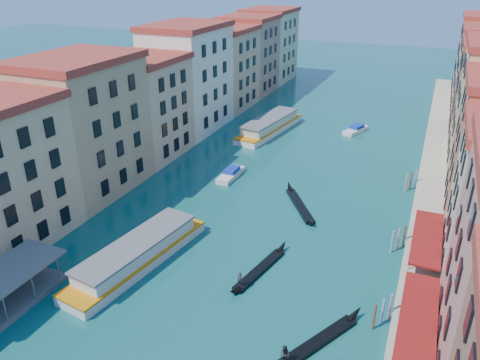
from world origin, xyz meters
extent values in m
cube|color=tan|center=(-26.00, 39.50, 9.50)|extent=(12.00, 17.00, 19.00)
cube|color=maroon|center=(-26.00, 39.50, 19.50)|extent=(12.80, 17.40, 1.00)
cube|color=tan|center=(-26.00, 55.00, 8.25)|extent=(12.00, 14.00, 16.50)
cube|color=maroon|center=(-26.00, 55.00, 17.00)|extent=(12.80, 14.40, 1.00)
cube|color=#F1E3C2|center=(-26.00, 71.00, 10.00)|extent=(12.00, 18.00, 20.00)
cube|color=maroon|center=(-26.00, 71.00, 20.50)|extent=(12.80, 18.40, 1.00)
cube|color=tan|center=(-26.00, 88.00, 8.75)|extent=(12.00, 16.00, 17.50)
cube|color=maroon|center=(-26.00, 88.00, 18.00)|extent=(12.80, 16.40, 1.00)
cube|color=#A9785F|center=(-26.00, 103.50, 9.25)|extent=(12.00, 15.00, 18.50)
cube|color=maroon|center=(-26.00, 103.50, 19.00)|extent=(12.80, 15.40, 1.00)
cube|color=#D1C08C|center=(-26.00, 119.50, 9.50)|extent=(12.00, 17.00, 19.00)
cube|color=maroon|center=(-26.00, 119.50, 19.50)|extent=(12.80, 17.40, 1.00)
cube|color=#ABA28A|center=(22.00, 65.00, 0.50)|extent=(4.00, 140.00, 1.00)
cube|color=maroon|center=(22.20, 23.50, 3.00)|extent=(3.20, 15.30, 0.25)
cylinder|color=slate|center=(20.80, 28.60, 1.50)|extent=(0.12, 0.12, 3.00)
cube|color=maroon|center=(22.20, 39.00, 3.00)|extent=(3.20, 12.60, 0.25)
cylinder|color=slate|center=(20.80, 34.80, 1.50)|extent=(0.12, 0.12, 3.00)
cylinder|color=slate|center=(20.80, 43.20, 1.50)|extent=(0.12, 0.12, 3.00)
cylinder|color=brown|center=(18.50, 25.00, 1.30)|extent=(0.24, 0.24, 3.20)
cylinder|color=brown|center=(19.10, 26.00, 1.30)|extent=(0.24, 0.24, 3.20)
cylinder|color=brown|center=(19.70, 27.00, 1.30)|extent=(0.24, 0.24, 3.20)
cylinder|color=brown|center=(18.50, 39.00, 1.30)|extent=(0.24, 0.24, 3.20)
cylinder|color=brown|center=(19.10, 40.00, 1.30)|extent=(0.24, 0.24, 3.20)
cylinder|color=brown|center=(19.70, 41.00, 1.30)|extent=(0.24, 0.24, 3.20)
cylinder|color=brown|center=(18.50, 57.00, 1.30)|extent=(0.24, 0.24, 3.20)
cylinder|color=brown|center=(19.10, 58.00, 1.30)|extent=(0.24, 0.24, 3.20)
cylinder|color=brown|center=(19.70, 59.00, 1.30)|extent=(0.24, 0.24, 3.20)
cylinder|color=brown|center=(-18.50, 16.00, 1.30)|extent=(0.24, 0.24, 3.20)
cube|color=silver|center=(-7.97, 25.35, 0.60)|extent=(7.31, 20.40, 1.20)
cube|color=silver|center=(-7.97, 25.35, 1.90)|extent=(6.24, 16.38, 1.60)
cube|color=slate|center=(-7.97, 25.35, 2.84)|extent=(6.61, 16.91, 0.25)
cube|color=orange|center=(-7.97, 25.35, 1.15)|extent=(7.36, 20.40, 0.25)
cube|color=white|center=(-9.68, 74.87, 0.63)|extent=(7.66, 21.31, 1.25)
cube|color=silver|center=(-9.68, 74.87, 1.98)|extent=(6.54, 17.11, 1.67)
cube|color=slate|center=(-9.68, 74.87, 2.97)|extent=(6.93, 17.67, 0.26)
cube|color=orange|center=(-9.68, 74.87, 1.20)|extent=(7.72, 21.32, 0.26)
cube|color=black|center=(5.42, 29.31, 0.22)|extent=(2.97, 9.12, 0.45)
cone|color=black|center=(6.46, 34.25, 0.61)|extent=(1.31, 2.17, 1.70)
cone|color=black|center=(4.37, 24.37, 0.50)|extent=(1.24, 1.83, 1.49)
imported|color=#302330|center=(4.62, 25.55, 1.27)|extent=(0.71, 0.54, 1.74)
cube|color=black|center=(14.15, 20.96, 0.24)|extent=(5.61, 9.07, 0.48)
cone|color=black|center=(16.69, 25.68, 0.64)|extent=(1.87, 2.36, 1.80)
imported|color=black|center=(12.22, 17.36, 1.36)|extent=(1.12, 1.04, 1.85)
cube|color=black|center=(5.24, 45.80, 0.24)|extent=(6.43, 8.93, 0.49)
cone|color=black|center=(2.23, 50.39, 0.66)|extent=(2.04, 2.39, 1.84)
cone|color=black|center=(8.25, 41.20, 0.55)|extent=(1.83, 2.07, 1.62)
cube|color=silver|center=(-7.96, 51.33, 0.39)|extent=(2.26, 6.85, 0.78)
cube|color=#142EA4|center=(-7.95, 51.82, 1.07)|extent=(1.80, 2.95, 0.68)
cube|color=silver|center=(6.58, 81.49, 0.39)|extent=(4.42, 7.22, 0.79)
cube|color=#142EA4|center=(6.75, 81.95, 1.08)|extent=(2.69, 3.39, 0.69)
camera|label=1|loc=(20.28, -11.36, 31.48)|focal=35.00mm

